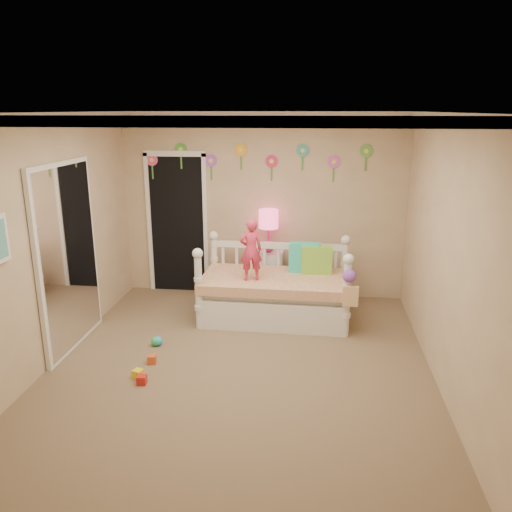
# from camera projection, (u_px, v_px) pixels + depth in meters

# --- Properties ---
(floor) EXTENTS (4.00, 4.50, 0.01)m
(floor) POSITION_uv_depth(u_px,v_px,m) (240.00, 366.00, 5.40)
(floor) COLOR #7F684C
(floor) RESTS_ON ground
(ceiling) EXTENTS (4.00, 4.50, 0.01)m
(ceiling) POSITION_uv_depth(u_px,v_px,m) (238.00, 112.00, 4.68)
(ceiling) COLOR white
(ceiling) RESTS_ON floor
(back_wall) EXTENTS (4.00, 0.01, 2.60)m
(back_wall) POSITION_uv_depth(u_px,v_px,m) (263.00, 207.00, 7.19)
(back_wall) COLOR tan
(back_wall) RESTS_ON floor
(left_wall) EXTENTS (0.01, 4.50, 2.60)m
(left_wall) POSITION_uv_depth(u_px,v_px,m) (49.00, 242.00, 5.27)
(left_wall) COLOR tan
(left_wall) RESTS_ON floor
(right_wall) EXTENTS (0.01, 4.50, 2.60)m
(right_wall) POSITION_uv_depth(u_px,v_px,m) (447.00, 255.00, 4.82)
(right_wall) COLOR tan
(right_wall) RESTS_ON floor
(crown_molding) EXTENTS (4.00, 4.50, 0.06)m
(crown_molding) POSITION_uv_depth(u_px,v_px,m) (238.00, 116.00, 4.69)
(crown_molding) COLOR white
(crown_molding) RESTS_ON ceiling
(daybed) EXTENTS (1.91, 1.05, 1.03)m
(daybed) POSITION_uv_depth(u_px,v_px,m) (275.00, 280.00, 6.51)
(daybed) COLOR white
(daybed) RESTS_ON floor
(pillow_turquoise) EXTENTS (0.40, 0.15, 0.39)m
(pillow_turquoise) POSITION_uv_depth(u_px,v_px,m) (304.00, 258.00, 6.62)
(pillow_turquoise) COLOR #23AF97
(pillow_turquoise) RESTS_ON daybed
(pillow_lime) EXTENTS (0.40, 0.17, 0.37)m
(pillow_lime) POSITION_uv_depth(u_px,v_px,m) (317.00, 260.00, 6.56)
(pillow_lime) COLOR #82C63C
(pillow_lime) RESTS_ON daybed
(child) EXTENTS (0.32, 0.26, 0.78)m
(child) POSITION_uv_depth(u_px,v_px,m) (251.00, 250.00, 6.25)
(child) COLOR #E33357
(child) RESTS_ON daybed
(nightstand) EXTENTS (0.41, 0.32, 0.69)m
(nightstand) POSITION_uv_depth(u_px,v_px,m) (268.00, 275.00, 7.27)
(nightstand) COLOR white
(nightstand) RESTS_ON floor
(table_lamp) EXTENTS (0.27, 0.27, 0.60)m
(table_lamp) POSITION_uv_depth(u_px,v_px,m) (268.00, 224.00, 7.06)
(table_lamp) COLOR #D21C78
(table_lamp) RESTS_ON nightstand
(closet_doorway) EXTENTS (0.90, 0.04, 2.07)m
(closet_doorway) POSITION_uv_depth(u_px,v_px,m) (177.00, 223.00, 7.39)
(closet_doorway) COLOR black
(closet_doorway) RESTS_ON back_wall
(flower_decals) EXTENTS (3.40, 0.02, 0.50)m
(flower_decals) POSITION_uv_depth(u_px,v_px,m) (256.00, 161.00, 7.01)
(flower_decals) COLOR #B2668C
(flower_decals) RESTS_ON back_wall
(mirror_closet) EXTENTS (0.07, 1.30, 2.10)m
(mirror_closet) POSITION_uv_depth(u_px,v_px,m) (68.00, 257.00, 5.62)
(mirror_closet) COLOR white
(mirror_closet) RESTS_ON left_wall
(hanging_bag) EXTENTS (0.20, 0.16, 0.36)m
(hanging_bag) POSITION_uv_depth(u_px,v_px,m) (349.00, 289.00, 5.88)
(hanging_bag) COLOR beige
(hanging_bag) RESTS_ON daybed
(toy_scatter) EXTENTS (1.07, 1.44, 0.11)m
(toy_scatter) POSITION_uv_depth(u_px,v_px,m) (143.00, 361.00, 5.40)
(toy_scatter) COLOR #996666
(toy_scatter) RESTS_ON floor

